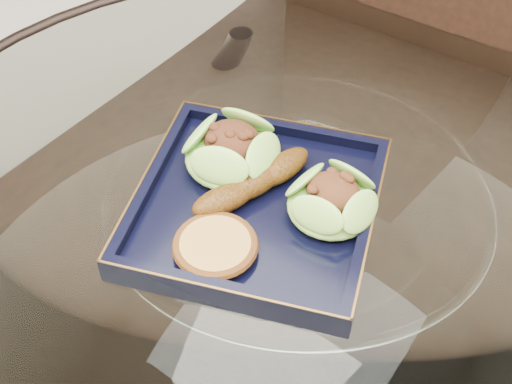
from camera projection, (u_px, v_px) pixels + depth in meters
The scene contains 7 objects.
dining_table at pixel (291, 307), 0.94m from camera, with size 1.13×1.13×0.77m.
dining_chair at pixel (342, 130), 1.18m from camera, with size 0.48×0.48×1.06m.
navy_plate at pixel (256, 210), 0.82m from camera, with size 0.27×0.27×0.02m, color black.
lettuce_wrap_left at pixel (231, 153), 0.85m from camera, with size 0.11×0.11×0.04m, color #579C2D.
lettuce_wrap_right at pixel (331, 202), 0.79m from camera, with size 0.10×0.10×0.04m, color #70AF32.
roasted_plantain at pixel (254, 183), 0.82m from camera, with size 0.16×0.03×0.03m, color #5E3409.
crumb_patty at pixel (215, 247), 0.76m from camera, with size 0.08×0.08×0.02m, color #B88A3D.
Camera 1 is at (0.27, -0.46, 1.39)m, focal length 50.00 mm.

